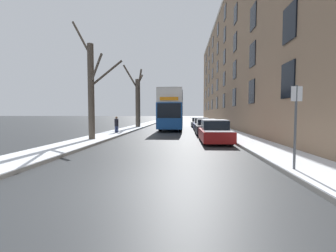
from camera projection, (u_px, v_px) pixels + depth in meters
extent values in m
plane|color=#303335|center=(143.00, 187.00, 5.55)|extent=(320.00, 320.00, 0.00)
cube|color=gray|center=(160.00, 120.00, 58.69)|extent=(2.23, 130.00, 0.13)
cube|color=white|center=(160.00, 120.00, 58.69)|extent=(2.21, 130.00, 0.03)
cube|color=gray|center=(200.00, 120.00, 57.97)|extent=(2.23, 130.00, 0.13)
cube|color=white|center=(200.00, 120.00, 57.97)|extent=(2.21, 130.00, 0.03)
cube|color=#8C7056|center=(253.00, 64.00, 31.65)|extent=(9.00, 54.73, 17.52)
cube|color=black|center=(288.00, 80.00, 11.27)|extent=(0.08, 1.40, 1.80)
cube|color=black|center=(252.00, 92.00, 17.26)|extent=(0.08, 1.40, 1.80)
cube|color=black|center=(234.00, 97.00, 23.26)|extent=(0.08, 1.40, 1.80)
cube|color=black|center=(224.00, 101.00, 29.26)|extent=(0.08, 1.40, 1.80)
cube|color=black|center=(217.00, 103.00, 35.26)|extent=(0.08, 1.40, 1.80)
cube|color=black|center=(212.00, 104.00, 41.25)|extent=(0.08, 1.40, 1.80)
cube|color=black|center=(209.00, 106.00, 47.25)|extent=(0.08, 1.40, 1.80)
cube|color=black|center=(206.00, 107.00, 53.25)|extent=(0.08, 1.40, 1.80)
cube|color=black|center=(290.00, 23.00, 11.11)|extent=(0.08, 1.40, 1.80)
cube|color=black|center=(252.00, 55.00, 17.11)|extent=(0.08, 1.40, 1.80)
cube|color=black|center=(235.00, 70.00, 23.11)|extent=(0.08, 1.40, 1.80)
cube|color=black|center=(224.00, 79.00, 29.10)|extent=(0.08, 1.40, 1.80)
cube|color=black|center=(217.00, 85.00, 35.10)|extent=(0.08, 1.40, 1.80)
cube|color=black|center=(212.00, 89.00, 41.10)|extent=(0.08, 1.40, 1.80)
cube|color=black|center=(209.00, 92.00, 47.09)|extent=(0.08, 1.40, 1.80)
cube|color=black|center=(206.00, 95.00, 53.09)|extent=(0.08, 1.40, 1.80)
cube|color=black|center=(253.00, 17.00, 16.95)|extent=(0.08, 1.40, 1.80)
cube|color=black|center=(235.00, 42.00, 22.95)|extent=(0.08, 1.40, 1.80)
cube|color=black|center=(224.00, 57.00, 28.95)|extent=(0.08, 1.40, 1.80)
cube|color=black|center=(217.00, 67.00, 34.95)|extent=(0.08, 1.40, 1.80)
cube|color=black|center=(212.00, 74.00, 40.94)|extent=(0.08, 1.40, 1.80)
cube|color=black|center=(209.00, 79.00, 46.94)|extent=(0.08, 1.40, 1.80)
cube|color=black|center=(206.00, 83.00, 52.94)|extent=(0.08, 1.40, 1.80)
cube|color=black|center=(236.00, 14.00, 22.80)|extent=(0.08, 1.40, 1.80)
cube|color=black|center=(225.00, 35.00, 28.79)|extent=(0.08, 1.40, 1.80)
cube|color=black|center=(218.00, 49.00, 34.79)|extent=(0.08, 1.40, 1.80)
cube|color=black|center=(213.00, 58.00, 40.79)|extent=(0.08, 1.40, 1.80)
cube|color=black|center=(209.00, 65.00, 46.78)|extent=(0.08, 1.40, 1.80)
cube|color=black|center=(206.00, 71.00, 52.78)|extent=(0.08, 1.40, 1.80)
cube|color=black|center=(225.00, 13.00, 28.64)|extent=(0.08, 1.40, 1.80)
cube|color=black|center=(218.00, 30.00, 34.63)|extent=(0.08, 1.40, 1.80)
cube|color=black|center=(213.00, 42.00, 40.63)|extent=(0.08, 1.40, 1.80)
cube|color=black|center=(209.00, 52.00, 46.63)|extent=(0.08, 1.40, 1.80)
cube|color=black|center=(206.00, 59.00, 52.63)|extent=(0.08, 1.40, 1.80)
cube|color=beige|center=(221.00, 6.00, 31.51)|extent=(0.12, 53.64, 0.44)
cylinder|color=#4C4238|center=(91.00, 93.00, 14.57)|extent=(0.40, 0.40, 6.31)
cylinder|color=#4C4238|center=(96.00, 69.00, 13.82)|extent=(1.37, 1.43, 1.59)
cylinder|color=#4C4238|center=(82.00, 38.00, 14.65)|extent=(1.51, 0.64, 2.39)
cylinder|color=#4C4238|center=(107.00, 73.00, 14.91)|extent=(1.93, 1.13, 1.91)
cylinder|color=#4C4238|center=(138.00, 104.00, 28.37)|extent=(0.59, 0.59, 6.15)
cylinder|color=#4C4238|center=(139.00, 80.00, 27.62)|extent=(0.96, 1.41, 2.64)
cylinder|color=#4C4238|center=(131.00, 77.00, 27.78)|extent=(1.80, 1.21, 2.96)
cylinder|color=#4C4238|center=(140.00, 80.00, 28.74)|extent=(0.64, 1.32, 1.51)
cube|color=#194C99|center=(172.00, 115.00, 26.63)|extent=(2.46, 11.61, 2.54)
cube|color=silver|center=(172.00, 99.00, 26.52)|extent=(2.41, 11.38, 1.31)
cube|color=silver|center=(172.00, 93.00, 26.48)|extent=(2.41, 11.38, 0.12)
cube|color=black|center=(172.00, 111.00, 26.60)|extent=(2.49, 10.22, 1.32)
cube|color=black|center=(172.00, 99.00, 26.52)|extent=(2.49, 10.22, 1.00)
cube|color=black|center=(169.00, 111.00, 20.84)|extent=(2.21, 0.06, 1.39)
cube|color=orange|center=(169.00, 99.00, 20.76)|extent=(1.72, 0.05, 0.32)
cylinder|color=black|center=(160.00, 126.00, 23.29)|extent=(0.30, 1.08, 1.08)
cylinder|color=black|center=(181.00, 126.00, 23.14)|extent=(0.30, 1.08, 1.08)
cylinder|color=black|center=(166.00, 123.00, 30.00)|extent=(0.30, 1.08, 1.08)
cylinder|color=black|center=(181.00, 123.00, 29.85)|extent=(0.30, 1.08, 1.08)
cube|color=maroon|center=(215.00, 135.00, 14.14)|extent=(1.77, 4.19, 0.64)
cube|color=black|center=(214.00, 125.00, 14.27)|extent=(1.52, 2.10, 0.58)
cube|color=white|center=(215.00, 120.00, 14.25)|extent=(1.48, 1.99, 0.05)
cube|color=white|center=(218.00, 131.00, 12.64)|extent=(1.59, 1.09, 0.04)
cylinder|color=black|center=(204.00, 139.00, 12.95)|extent=(0.20, 0.67, 0.67)
cylinder|color=black|center=(231.00, 140.00, 12.84)|extent=(0.20, 0.67, 0.67)
cylinder|color=black|center=(201.00, 135.00, 15.45)|extent=(0.20, 0.67, 0.67)
cylinder|color=black|center=(224.00, 135.00, 15.35)|extent=(0.20, 0.67, 0.67)
cube|color=black|center=(206.00, 129.00, 19.32)|extent=(1.83, 4.16, 0.65)
cube|color=black|center=(206.00, 122.00, 19.45)|extent=(1.57, 2.08, 0.49)
cube|color=white|center=(206.00, 119.00, 19.44)|extent=(1.53, 1.97, 0.05)
cube|color=white|center=(208.00, 126.00, 17.83)|extent=(1.64, 1.08, 0.04)
cylinder|color=black|center=(198.00, 132.00, 18.14)|extent=(0.20, 0.67, 0.67)
cylinder|color=black|center=(218.00, 132.00, 18.03)|extent=(0.20, 0.67, 0.67)
cylinder|color=black|center=(196.00, 130.00, 20.63)|extent=(0.20, 0.67, 0.67)
cylinder|color=black|center=(214.00, 130.00, 20.52)|extent=(0.20, 0.67, 0.67)
cube|color=navy|center=(201.00, 126.00, 24.90)|extent=(1.72, 4.19, 0.58)
cube|color=black|center=(201.00, 121.00, 25.04)|extent=(1.48, 2.09, 0.54)
cube|color=white|center=(201.00, 118.00, 25.02)|extent=(1.44, 1.99, 0.08)
cube|color=white|center=(202.00, 124.00, 23.41)|extent=(1.55, 1.09, 0.06)
cylinder|color=black|center=(195.00, 128.00, 23.71)|extent=(0.20, 0.66, 0.66)
cylinder|color=black|center=(209.00, 128.00, 23.61)|extent=(0.20, 0.66, 0.66)
cylinder|color=black|center=(194.00, 126.00, 26.22)|extent=(0.20, 0.66, 0.66)
cylinder|color=black|center=(207.00, 126.00, 26.11)|extent=(0.20, 0.66, 0.66)
cube|color=silver|center=(198.00, 124.00, 30.86)|extent=(1.83, 4.19, 0.56)
cube|color=black|center=(198.00, 120.00, 30.99)|extent=(1.57, 2.09, 0.49)
cube|color=white|center=(198.00, 118.00, 30.98)|extent=(1.53, 1.99, 0.06)
cube|color=white|center=(199.00, 122.00, 29.36)|extent=(1.64, 1.09, 0.05)
cylinder|color=black|center=(192.00, 125.00, 29.67)|extent=(0.20, 0.68, 0.68)
cylinder|color=black|center=(205.00, 125.00, 29.56)|extent=(0.20, 0.68, 0.68)
cylinder|color=black|center=(192.00, 124.00, 32.17)|extent=(0.20, 0.68, 0.68)
cylinder|color=black|center=(203.00, 124.00, 32.06)|extent=(0.20, 0.68, 0.68)
cube|color=white|center=(169.00, 116.00, 45.11)|extent=(2.05, 5.79, 2.20)
cube|color=black|center=(168.00, 114.00, 42.22)|extent=(1.81, 0.06, 0.97)
cylinder|color=black|center=(164.00, 121.00, 43.38)|extent=(0.22, 0.68, 0.68)
cylinder|color=black|center=(173.00, 121.00, 43.25)|extent=(0.22, 0.68, 0.68)
cylinder|color=black|center=(165.00, 121.00, 47.07)|extent=(0.22, 0.68, 0.68)
cylinder|color=black|center=(174.00, 121.00, 46.94)|extent=(0.22, 0.68, 0.68)
cylinder|color=navy|center=(117.00, 130.00, 19.64)|extent=(0.16, 0.16, 0.73)
cylinder|color=navy|center=(116.00, 130.00, 19.64)|extent=(0.16, 0.16, 0.73)
cylinder|color=black|center=(116.00, 122.00, 19.60)|extent=(0.34, 0.34, 0.64)
sphere|color=#8C6647|center=(116.00, 118.00, 19.58)|extent=(0.20, 0.20, 0.20)
cylinder|color=#4C4F54|center=(295.00, 130.00, 6.68)|extent=(0.07, 0.07, 2.66)
cube|color=silver|center=(297.00, 94.00, 6.60)|extent=(0.32, 0.02, 0.44)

